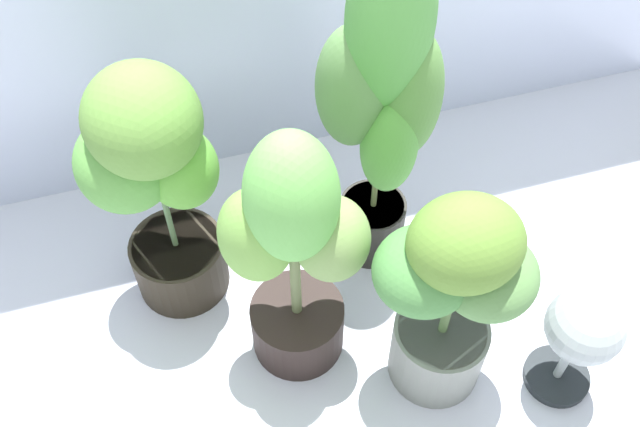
% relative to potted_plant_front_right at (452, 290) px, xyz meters
% --- Properties ---
extents(ground_plane, '(8.00, 8.00, 0.00)m').
position_rel_potted_plant_front_right_xyz_m(ground_plane, '(-0.31, 0.10, -0.40)').
color(ground_plane, silver).
rests_on(ground_plane, ground).
extents(potted_plant_front_right, '(0.43, 0.33, 0.71)m').
position_rel_potted_plant_front_right_xyz_m(potted_plant_front_right, '(0.00, 0.00, 0.00)').
color(potted_plant_front_right, gray).
rests_on(potted_plant_front_right, ground).
extents(potted_plant_back_left, '(0.40, 0.40, 0.82)m').
position_rel_potted_plant_front_right_xyz_m(potted_plant_back_left, '(-0.62, 0.49, 0.08)').
color(potted_plant_back_left, '#2E271C').
rests_on(potted_plant_back_left, ground).
extents(potted_plant_center, '(0.42, 0.29, 0.83)m').
position_rel_potted_plant_front_right_xyz_m(potted_plant_center, '(-0.34, 0.19, 0.05)').
color(potted_plant_center, black).
rests_on(potted_plant_center, ground).
extents(potted_plant_back_right, '(0.35, 0.29, 1.11)m').
position_rel_potted_plant_front_right_xyz_m(potted_plant_back_right, '(-0.03, 0.45, 0.22)').
color(potted_plant_back_right, '#2B2924').
rests_on(potted_plant_back_right, ground).
extents(floor_fan, '(0.21, 0.21, 0.39)m').
position_rel_potted_plant_front_right_xyz_m(floor_fan, '(0.32, -0.13, -0.14)').
color(floor_fan, '#202529').
rests_on(floor_fan, ground).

